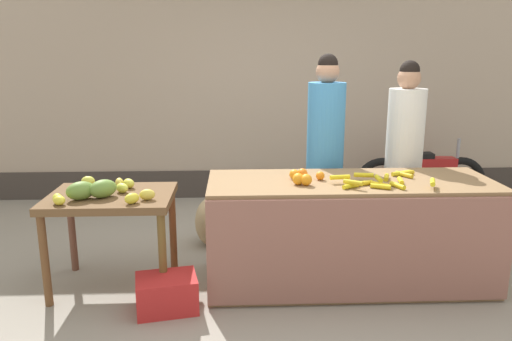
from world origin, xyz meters
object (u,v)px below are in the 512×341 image
object	(u,v)px
produce_crate	(167,293)
vendor_woman_blue_shirt	(325,156)
vendor_woman_white_shirt	(403,158)
produce_sack	(211,221)
parked_motorcycle	(420,178)

from	to	relation	value
produce_crate	vendor_woman_blue_shirt	bearing A→B (deg)	38.38
vendor_woman_white_shirt	produce_sack	bearing A→B (deg)	174.43
parked_motorcycle	produce_crate	distance (m)	3.57
produce_crate	produce_sack	bearing A→B (deg)	78.11
produce_sack	produce_crate	bearing A→B (deg)	-101.89
vendor_woman_white_shirt	parked_motorcycle	xyz separation A→B (m)	(0.65, 1.18, -0.50)
parked_motorcycle	vendor_woman_blue_shirt	bearing A→B (deg)	-139.15
produce_crate	vendor_woman_white_shirt	bearing A→B (deg)	27.47
vendor_woman_blue_shirt	produce_sack	bearing A→B (deg)	169.50
vendor_woman_blue_shirt	produce_crate	xyz separation A→B (m)	(-1.35, -1.07, -0.81)
parked_motorcycle	produce_crate	xyz separation A→B (m)	(-2.74, -2.27, -0.27)
parked_motorcycle	produce_sack	world-z (taller)	parked_motorcycle
vendor_woman_white_shirt	produce_crate	bearing A→B (deg)	-152.53
parked_motorcycle	produce_crate	bearing A→B (deg)	-140.34
vendor_woman_blue_shirt	produce_sack	xyz separation A→B (m)	(-1.08, 0.20, -0.70)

